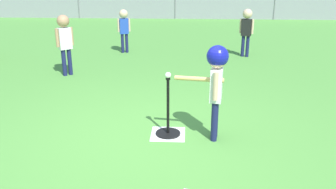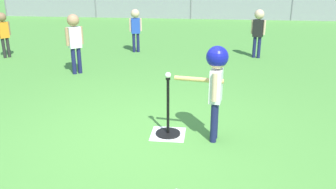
# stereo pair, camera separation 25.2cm
# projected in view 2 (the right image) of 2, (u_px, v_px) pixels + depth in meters

# --- Properties ---
(ground_plane) EXTENTS (60.00, 60.00, 0.00)m
(ground_plane) POSITION_uv_depth(u_px,v_px,m) (143.00, 140.00, 4.56)
(ground_plane) COLOR #51933D
(home_plate) EXTENTS (0.44, 0.44, 0.01)m
(home_plate) POSITION_uv_depth(u_px,v_px,m) (168.00, 134.00, 4.71)
(home_plate) COLOR white
(home_plate) RESTS_ON ground_plane
(batting_tee) EXTENTS (0.32, 0.32, 0.77)m
(batting_tee) POSITION_uv_depth(u_px,v_px,m) (168.00, 125.00, 4.67)
(batting_tee) COLOR black
(batting_tee) RESTS_ON ground_plane
(baseball_on_tee) EXTENTS (0.07, 0.07, 0.07)m
(baseball_on_tee) POSITION_uv_depth(u_px,v_px,m) (168.00, 75.00, 4.44)
(baseball_on_tee) COLOR white
(baseball_on_tee) RESTS_ON batting_tee
(batter_child) EXTENTS (0.64, 0.34, 1.20)m
(batter_child) POSITION_uv_depth(u_px,v_px,m) (216.00, 75.00, 4.28)
(batter_child) COLOR #191E4C
(batter_child) RESTS_ON ground_plane
(fielder_near_right) EXTENTS (0.31, 0.21, 1.07)m
(fielder_near_right) POSITION_uv_depth(u_px,v_px,m) (135.00, 25.00, 8.96)
(fielder_near_right) COLOR #191E4C
(fielder_near_right) RESTS_ON ground_plane
(fielder_deep_right) EXTENTS (0.29, 0.26, 1.19)m
(fielder_deep_right) POSITION_uv_depth(u_px,v_px,m) (74.00, 36.00, 7.11)
(fielder_deep_right) COLOR #191E4C
(fielder_deep_right) RESTS_ON ground_plane
(fielder_near_left) EXTENTS (0.23, 0.25, 1.06)m
(fielder_near_left) POSITION_uv_depth(u_px,v_px,m) (3.00, 29.00, 8.42)
(fielder_near_left) COLOR #262626
(fielder_near_left) RESTS_ON ground_plane
(fielder_deep_center) EXTENTS (0.32, 0.22, 1.13)m
(fielder_deep_center) POSITION_uv_depth(u_px,v_px,m) (258.00, 27.00, 8.38)
(fielder_deep_center) COLOR #191E4C
(fielder_deep_center) RESTS_ON ground_plane
(outfield_fence) EXTENTS (16.06, 0.06, 1.15)m
(outfield_fence) POSITION_uv_depth(u_px,v_px,m) (191.00, 4.00, 14.68)
(outfield_fence) COLOR slate
(outfield_fence) RESTS_ON ground_plane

